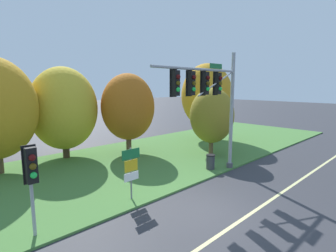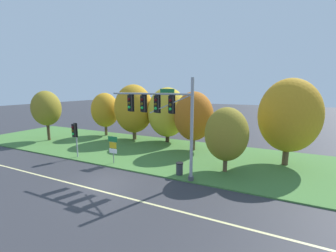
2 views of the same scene
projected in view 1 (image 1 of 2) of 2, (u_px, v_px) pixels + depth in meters
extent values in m
plane|color=#333338|center=(214.00, 211.00, 11.20)|extent=(160.00, 160.00, 0.00)
cube|color=beige|center=(239.00, 222.00, 10.35)|extent=(36.00, 0.16, 0.01)
cube|color=#477A38|center=(110.00, 167.00, 17.04)|extent=(48.00, 11.50, 0.10)
cylinder|color=#9EA0A5|center=(232.00, 112.00, 16.33)|extent=(0.22, 0.22, 7.19)
cylinder|color=#4C4C51|center=(230.00, 165.00, 16.86)|extent=(0.40, 0.40, 0.30)
cylinder|color=#9EA0A5|center=(199.00, 69.00, 13.68)|extent=(6.58, 0.14, 0.14)
cylinder|color=#9EA0A5|center=(217.00, 83.00, 14.92)|extent=(3.32, 0.08, 1.47)
cube|color=black|center=(218.00, 83.00, 14.99)|extent=(0.34, 0.28, 1.22)
cube|color=black|center=(215.00, 83.00, 15.10)|extent=(0.46, 0.04, 1.34)
sphere|color=#4C0C0C|center=(221.00, 78.00, 14.82)|extent=(0.22, 0.22, 0.22)
sphere|color=#51420C|center=(220.00, 83.00, 14.86)|extent=(0.22, 0.22, 0.22)
sphere|color=green|center=(220.00, 89.00, 14.91)|extent=(0.22, 0.22, 0.22)
cube|color=black|center=(205.00, 83.00, 14.19)|extent=(0.34, 0.28, 1.22)
cube|color=black|center=(203.00, 83.00, 14.31)|extent=(0.46, 0.04, 1.34)
sphere|color=#4C0C0C|center=(208.00, 78.00, 14.02)|extent=(0.22, 0.22, 0.22)
sphere|color=#51420C|center=(208.00, 83.00, 14.07)|extent=(0.22, 0.22, 0.22)
sphere|color=green|center=(208.00, 89.00, 14.11)|extent=(0.22, 0.22, 0.22)
cube|color=black|center=(191.00, 83.00, 13.40)|extent=(0.34, 0.28, 1.22)
cube|color=black|center=(189.00, 83.00, 13.51)|extent=(0.46, 0.04, 1.34)
sphere|color=#4C0C0C|center=(194.00, 77.00, 13.23)|extent=(0.22, 0.22, 0.22)
sphere|color=#51420C|center=(194.00, 83.00, 13.27)|extent=(0.22, 0.22, 0.22)
sphere|color=green|center=(194.00, 89.00, 13.32)|extent=(0.22, 0.22, 0.22)
cube|color=black|center=(176.00, 83.00, 12.60)|extent=(0.34, 0.28, 1.22)
cube|color=black|center=(173.00, 83.00, 12.72)|extent=(0.46, 0.04, 1.34)
sphere|color=#4C0C0C|center=(178.00, 77.00, 12.43)|extent=(0.22, 0.22, 0.22)
sphere|color=#51420C|center=(178.00, 83.00, 12.48)|extent=(0.22, 0.22, 0.22)
sphere|color=green|center=(178.00, 89.00, 12.52)|extent=(0.22, 0.22, 0.22)
cube|color=#196B33|center=(216.00, 66.00, 14.61)|extent=(1.10, 0.04, 0.28)
cylinder|color=#9EA0A5|center=(32.00, 193.00, 9.00)|extent=(0.12, 0.12, 3.16)
cube|color=black|center=(31.00, 165.00, 8.70)|extent=(0.34, 0.28, 1.22)
cube|color=black|center=(30.00, 164.00, 8.82)|extent=(0.46, 0.04, 1.34)
sphere|color=#4C0C0C|center=(32.00, 158.00, 8.53)|extent=(0.22, 0.22, 0.22)
sphere|color=#51420C|center=(33.00, 167.00, 8.58)|extent=(0.22, 0.22, 0.22)
sphere|color=green|center=(34.00, 175.00, 8.62)|extent=(0.22, 0.22, 0.22)
cylinder|color=slate|center=(131.00, 174.00, 12.04)|extent=(0.08, 0.08, 2.43)
cube|color=#197238|center=(131.00, 154.00, 11.87)|extent=(0.97, 0.03, 0.45)
cube|color=gold|center=(131.00, 166.00, 11.96)|extent=(0.71, 0.03, 0.53)
cube|color=white|center=(131.00, 176.00, 12.04)|extent=(0.80, 0.03, 0.38)
cylinder|color=#423021|center=(66.00, 142.00, 19.04)|extent=(0.47, 0.47, 2.31)
ellipsoid|color=gold|center=(64.00, 108.00, 18.67)|extent=(4.71, 4.71, 5.89)
cylinder|color=brown|center=(129.00, 137.00, 20.31)|extent=(0.40, 0.40, 2.49)
ellipsoid|color=#B76019|center=(128.00, 107.00, 19.94)|extent=(4.05, 4.05, 5.06)
cylinder|color=brown|center=(211.00, 141.00, 19.97)|extent=(0.33, 0.33, 2.08)
ellipsoid|color=olive|center=(212.00, 115.00, 19.67)|extent=(3.32, 3.32, 4.15)
cylinder|color=brown|center=(206.00, 124.00, 25.58)|extent=(0.49, 0.49, 2.90)
ellipsoid|color=#C68C1E|center=(207.00, 96.00, 25.15)|extent=(4.88, 4.88, 6.10)
cylinder|color=#38383D|center=(210.00, 162.00, 16.49)|extent=(0.52, 0.52, 0.85)
cylinder|color=black|center=(211.00, 155.00, 16.42)|extent=(0.56, 0.56, 0.08)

